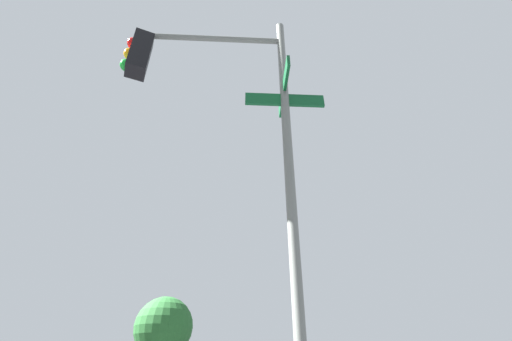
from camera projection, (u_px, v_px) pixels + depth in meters
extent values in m
cylinder|color=slate|center=(290.00, 185.00, 3.79)|extent=(0.12, 0.12, 6.11)
cylinder|color=slate|center=(214.00, 39.00, 5.16)|extent=(0.82, 2.05, 0.09)
cube|color=black|center=(140.00, 54.00, 4.88)|extent=(0.28, 0.28, 0.80)
sphere|color=red|center=(133.00, 43.00, 5.00)|extent=(0.18, 0.18, 0.18)
sphere|color=orange|center=(130.00, 54.00, 4.87)|extent=(0.18, 0.18, 0.18)
sphere|color=green|center=(126.00, 65.00, 4.74)|extent=(0.18, 0.18, 0.18)
cube|color=#0F5128|center=(285.00, 100.00, 4.52)|extent=(0.42, 1.05, 0.20)
cube|color=#0F5128|center=(284.00, 89.00, 4.63)|extent=(0.95, 0.38, 0.20)
sphere|color=#235B28|center=(164.00, 327.00, 17.02)|extent=(3.02, 3.02, 3.02)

